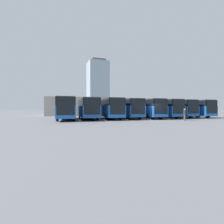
# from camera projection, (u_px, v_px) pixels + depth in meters

# --- Properties ---
(ground_plane) EXTENTS (600.00, 600.00, 0.00)m
(ground_plane) POSITION_uv_depth(u_px,v_px,m) (152.00, 120.00, 27.13)
(ground_plane) COLOR slate
(bus_0) EXTENTS (3.55, 11.85, 3.41)m
(bus_0) POSITION_uv_depth(u_px,v_px,m) (190.00, 108.00, 36.62)
(bus_0) COLOR #19519E
(bus_0) RESTS_ON ground_plane
(curb_divider_0) EXTENTS (0.85, 7.26, 0.15)m
(curb_divider_0) POSITION_uv_depth(u_px,v_px,m) (189.00, 117.00, 34.43)
(curb_divider_0) COLOR #9E9E99
(curb_divider_0) RESTS_ON ground_plane
(bus_1) EXTENTS (3.55, 11.85, 3.41)m
(bus_1) POSITION_uv_depth(u_px,v_px,m) (174.00, 108.00, 36.01)
(bus_1) COLOR #19519E
(bus_1) RESTS_ON ground_plane
(curb_divider_1) EXTENTS (0.85, 7.26, 0.15)m
(curb_divider_1) POSITION_uv_depth(u_px,v_px,m) (172.00, 117.00, 33.83)
(curb_divider_1) COLOR #9E9E99
(curb_divider_1) RESTS_ON ground_plane
(bus_2) EXTENTS (3.55, 11.85, 3.41)m
(bus_2) POSITION_uv_depth(u_px,v_px,m) (161.00, 108.00, 34.22)
(bus_2) COLOR #19519E
(bus_2) RESTS_ON ground_plane
(curb_divider_2) EXTENTS (0.85, 7.26, 0.15)m
(curb_divider_2) POSITION_uv_depth(u_px,v_px,m) (158.00, 118.00, 32.03)
(curb_divider_2) COLOR #9E9E99
(curb_divider_2) RESTS_ON ground_plane
(bus_3) EXTENTS (3.55, 11.85, 3.41)m
(bus_3) POSITION_uv_depth(u_px,v_px,m) (145.00, 108.00, 32.80)
(bus_3) COLOR #19519E
(bus_3) RESTS_ON ground_plane
(curb_divider_3) EXTENTS (0.85, 7.26, 0.15)m
(curb_divider_3) POSITION_uv_depth(u_px,v_px,m) (141.00, 118.00, 30.62)
(curb_divider_3) COLOR #9E9E99
(curb_divider_3) RESTS_ON ground_plane
(bus_4) EXTENTS (3.55, 11.85, 3.41)m
(bus_4) POSITION_uv_depth(u_px,v_px,m) (126.00, 108.00, 32.27)
(bus_4) COLOR #19519E
(bus_4) RESTS_ON ground_plane
(curb_divider_4) EXTENTS (0.85, 7.26, 0.15)m
(curb_divider_4) POSITION_uv_depth(u_px,v_px,m) (120.00, 119.00, 30.09)
(curb_divider_4) COLOR #9E9E99
(curb_divider_4) RESTS_ON ground_plane
(bus_5) EXTENTS (3.55, 11.85, 3.41)m
(bus_5) POSITION_uv_depth(u_px,v_px,m) (108.00, 108.00, 30.54)
(bus_5) COLOR #19519E
(bus_5) RESTS_ON ground_plane
(curb_divider_5) EXTENTS (0.85, 7.26, 0.15)m
(curb_divider_5) POSITION_uv_depth(u_px,v_px,m) (101.00, 119.00, 28.35)
(curb_divider_5) COLOR #9E9E99
(curb_divider_5) RESTS_ON ground_plane
(bus_6) EXTENTS (3.55, 11.85, 3.41)m
(bus_6) POSITION_uv_depth(u_px,v_px,m) (88.00, 108.00, 29.72)
(bus_6) COLOR #19519E
(bus_6) RESTS_ON ground_plane
(curb_divider_6) EXTENTS (0.85, 7.26, 0.15)m
(curb_divider_6) POSITION_uv_depth(u_px,v_px,m) (78.00, 119.00, 27.53)
(curb_divider_6) COLOR #9E9E99
(curb_divider_6) RESTS_ON ground_plane
(bus_7) EXTENTS (3.55, 11.85, 3.41)m
(bus_7) POSITION_uv_depth(u_px,v_px,m) (66.00, 108.00, 27.94)
(bus_7) COLOR #19519E
(bus_7) RESTS_ON ground_plane
(pedestrian) EXTENTS (0.55, 0.55, 1.76)m
(pedestrian) POSITION_uv_depth(u_px,v_px,m) (185.00, 114.00, 25.18)
(pedestrian) COLOR brown
(pedestrian) RESTS_ON ground_plane
(station_building) EXTENTS (33.17, 14.01, 4.80)m
(station_building) POSITION_uv_depth(u_px,v_px,m) (104.00, 107.00, 52.15)
(station_building) COLOR #A8A399
(station_building) RESTS_ON ground_plane
(office_tower) EXTENTS (19.79, 19.79, 52.30)m
(office_tower) POSITION_uv_depth(u_px,v_px,m) (98.00, 86.00, 179.17)
(office_tower) COLOR #93A8B7
(office_tower) RESTS_ON ground_plane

